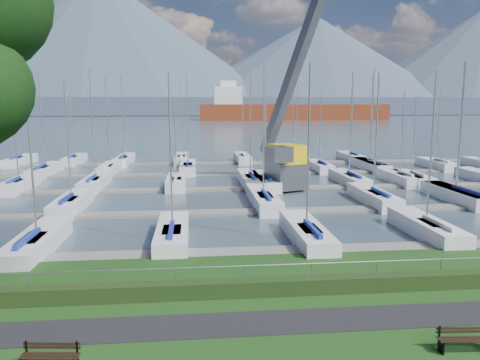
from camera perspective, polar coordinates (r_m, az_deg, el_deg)
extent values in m
cube|color=black|center=(18.56, 4.84, -16.87)|extent=(160.00, 2.00, 0.04)
cube|color=#3C4C57|center=(279.50, -5.13, 7.59)|extent=(800.00, 540.00, 0.20)
cube|color=#1F3313|center=(20.75, 3.51, -12.88)|extent=(80.00, 0.70, 0.70)
cylinder|color=gray|center=(20.82, 3.36, -10.30)|extent=(80.00, 0.04, 0.04)
cube|color=#465266|center=(349.37, -5.28, 8.99)|extent=(900.00, 80.00, 12.00)
cone|color=#425261|center=(429.17, -16.64, 15.60)|extent=(340.00, 340.00, 115.00)
cone|color=#445164|center=(445.33, 9.27, 13.69)|extent=(300.00, 300.00, 85.00)
cube|color=gray|center=(26.90, 1.29, -8.88)|extent=(90.00, 1.60, 0.25)
cube|color=gray|center=(36.47, -0.63, -3.97)|extent=(90.00, 1.60, 0.25)
cube|color=slate|center=(46.23, -1.73, -1.12)|extent=(90.00, 1.60, 0.25)
cube|color=gray|center=(56.07, -2.45, 0.73)|extent=(90.00, 1.60, 0.25)
cube|color=slate|center=(65.96, -2.95, 2.03)|extent=(90.00, 1.60, 0.25)
cube|color=black|center=(16.96, -24.60, -17.99)|extent=(0.06, 0.06, 0.40)
cube|color=black|center=(16.37, -19.25, -18.66)|extent=(0.06, 0.06, 0.40)
cube|color=black|center=(16.48, -22.39, -19.46)|extent=(1.80, 0.30, 0.04)
cube|color=black|center=(16.60, -22.18, -19.23)|extent=(1.80, 0.30, 0.04)
cube|color=black|center=(16.72, -21.97, -18.99)|extent=(1.80, 0.30, 0.04)
cube|color=black|center=(16.68, -21.94, -18.40)|extent=(1.79, 0.24, 0.08)
cube|color=black|center=(16.62, -21.97, -18.03)|extent=(1.79, 0.24, 0.08)
cube|color=black|center=(17.79, 23.30, -18.09)|extent=(0.09, 0.40, 0.45)
cube|color=black|center=(17.75, 23.14, -16.62)|extent=(0.05, 0.05, 0.40)
cube|color=black|center=(17.91, 25.99, -17.29)|extent=(1.80, 0.23, 0.04)
cube|color=black|center=(18.03, 25.76, -17.10)|extent=(1.80, 0.23, 0.04)
cube|color=black|center=(18.14, 25.54, -16.90)|extent=(1.80, 0.23, 0.04)
cube|color=black|center=(18.11, 25.50, -16.35)|extent=(1.80, 0.17, 0.08)
cube|color=black|center=(18.06, 25.53, -16.00)|extent=(1.80, 0.17, 0.08)
cube|color=#5A5E61|center=(46.09, 5.67, 0.60)|extent=(4.07, 4.07, 2.60)
cube|color=yellow|center=(45.82, 5.71, 3.19)|extent=(3.57, 4.07, 1.80)
cube|color=#5A5C62|center=(50.50, 6.91, 13.97)|extent=(6.35, 10.28, 19.89)
cube|color=#505457|center=(43.62, 4.69, 3.16)|extent=(2.61, 2.74, 1.40)
cube|color=maroon|center=(239.84, 6.45, 7.97)|extent=(93.90, 20.13, 10.00)
cube|color=silver|center=(235.84, -1.47, 9.82)|extent=(14.32, 14.32, 12.00)
cube|color=silver|center=(236.00, -1.48, 11.52)|extent=(8.18, 8.18, 4.00)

